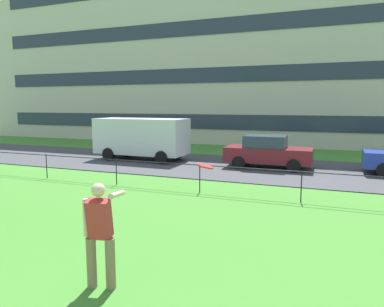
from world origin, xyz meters
TOP-DOWN VIEW (x-y plane):
  - street_strip at (0.00, 17.17)m, footprint 80.00×7.03m
  - park_fence at (0.00, 11.79)m, footprint 33.22×0.04m
  - person_thrower at (0.62, 5.28)m, footprint 0.50×0.87m
  - frisbee at (2.18, 5.97)m, footprint 0.35×0.35m
  - panel_van_left at (-5.42, 17.55)m, footprint 5.04×2.18m
  - car_maroon_far_right at (1.39, 17.45)m, footprint 4.00×1.82m
  - apartment_building_background at (-7.29, 31.64)m, footprint 38.06×11.85m

SIDE VIEW (x-z plane):
  - street_strip at x=0.00m, z-range 0.00..0.01m
  - park_fence at x=0.00m, z-range 0.17..1.17m
  - car_maroon_far_right at x=1.39m, z-range 0.01..1.55m
  - person_thrower at x=0.62m, z-range 0.07..1.83m
  - panel_van_left at x=-5.42m, z-range 0.15..2.39m
  - frisbee at x=2.18m, z-range 1.96..2.05m
  - apartment_building_background at x=-7.29m, z-range 0.00..14.10m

